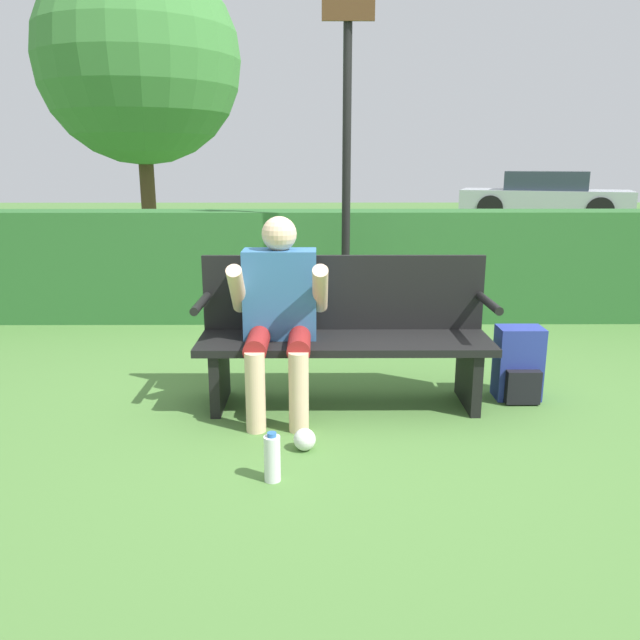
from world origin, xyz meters
TOP-DOWN VIEW (x-y plane):
  - ground_plane at (0.00, 0.00)m, footprint 40.00×40.00m
  - hedge_back at (0.00, 2.20)m, footprint 12.00×0.48m
  - park_bench at (0.00, 0.07)m, footprint 1.76×0.49m
  - person_seated at (-0.39, -0.05)m, footprint 0.57×0.60m
  - backpack at (1.10, 0.10)m, footprint 0.28×0.25m
  - water_bottle at (-0.38, -0.95)m, footprint 0.08×0.08m
  - signpost at (0.08, 1.58)m, footprint 0.41×0.09m
  - parked_car at (5.74, 12.75)m, footprint 4.45×2.91m
  - tree at (-2.76, 6.17)m, footprint 2.98×2.98m
  - litter_crumple at (-0.23, -0.63)m, footprint 0.12×0.12m

SIDE VIEW (x-z plane):
  - ground_plane at x=0.00m, z-range 0.00..0.00m
  - litter_crumple at x=-0.23m, z-range 0.00..0.12m
  - water_bottle at x=-0.38m, z-range -0.01..0.24m
  - backpack at x=1.10m, z-range -0.01..0.45m
  - park_bench at x=0.00m, z-range 0.00..0.89m
  - hedge_back at x=0.00m, z-range 0.00..1.02m
  - parked_car at x=5.74m, z-range -0.02..1.22m
  - person_seated at x=-0.39m, z-range 0.06..1.21m
  - signpost at x=0.08m, z-range 0.21..3.07m
  - tree at x=-2.76m, z-range 0.70..5.09m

